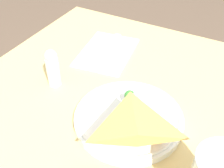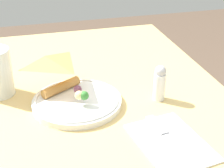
{
  "view_description": "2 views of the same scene",
  "coord_description": "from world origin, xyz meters",
  "views": [
    {
      "loc": [
        -0.3,
        -0.21,
        1.21
      ],
      "look_at": [
        0.08,
        -0.0,
        0.85
      ],
      "focal_mm": 45.0,
      "sensor_mm": 36.0,
      "label": 1
    },
    {
      "loc": [
        0.81,
        -0.16,
        1.24
      ],
      "look_at": [
        0.09,
        0.04,
        0.84
      ],
      "focal_mm": 55.0,
      "sensor_mm": 36.0,
      "label": 2
    }
  ],
  "objects": [
    {
      "name": "dining_table",
      "position": [
        0.0,
        0.0,
        0.64
      ],
      "size": [
        0.98,
        0.73,
        0.77
      ],
      "color": "#DBB770",
      "rests_on": "ground_plane"
    },
    {
      "name": "plate_pizza",
      "position": [
        0.07,
        -0.05,
        0.79
      ],
      "size": [
        0.23,
        0.23,
        0.05
      ],
      "color": "white",
      "rests_on": "dining_table"
    },
    {
      "name": "napkin_folded",
      "position": [
        0.27,
        0.12,
        0.77
      ],
      "size": [
        0.21,
        0.16,
        0.0
      ],
      "rotation": [
        0.0,
        0.0,
        0.15
      ],
      "color": "white",
      "rests_on": "dining_table"
    },
    {
      "name": "butter_knife",
      "position": [
        0.26,
        0.12,
        0.78
      ],
      "size": [
        0.2,
        0.05,
        0.01
      ],
      "rotation": [
        0.0,
        0.0,
        0.14
      ],
      "color": "#B2B2B7",
      "rests_on": "napkin_folded"
    },
    {
      "name": "salt_shaker",
      "position": [
        0.09,
        0.16,
        0.82
      ],
      "size": [
        0.03,
        0.03,
        0.1
      ],
      "color": "white",
      "rests_on": "dining_table"
    }
  ]
}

